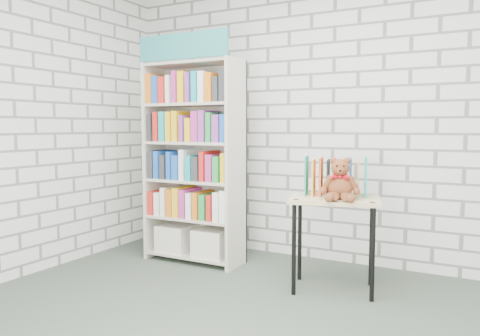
% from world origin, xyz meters
% --- Properties ---
extents(room_shell, '(4.52, 4.02, 2.81)m').
position_xyz_m(room_shell, '(0.00, 0.00, 1.78)').
color(room_shell, silver).
rests_on(room_shell, ground).
extents(bookshelf, '(0.97, 0.38, 2.18)m').
position_xyz_m(bookshelf, '(-1.18, 1.36, 0.99)').
color(bookshelf, beige).
rests_on(bookshelf, ground).
extents(display_table, '(0.80, 0.64, 0.76)m').
position_xyz_m(display_table, '(0.27, 1.19, 0.65)').
color(display_table, tan).
rests_on(display_table, ground).
extents(table_books, '(0.53, 0.33, 0.29)m').
position_xyz_m(table_books, '(0.24, 1.30, 0.90)').
color(table_books, teal).
rests_on(table_books, display_table).
extents(teddy_bear, '(0.30, 0.29, 0.33)m').
position_xyz_m(teddy_bear, '(0.34, 1.09, 0.89)').
color(teddy_bear, maroon).
rests_on(teddy_bear, display_table).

